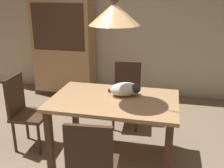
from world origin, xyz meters
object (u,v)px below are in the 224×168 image
at_px(cat_sleeping, 126,89).
at_px(chair_left_side, 24,109).
at_px(chair_near_front, 92,165).
at_px(hutch_bookcase, 64,48).
at_px(chair_far_back, 127,91).
at_px(dining_table, 114,107).
at_px(pendant_lamp, 114,14).

bearing_deg(cat_sleeping, chair_left_side, -173.96).
distance_m(chair_near_front, hutch_bookcase, 3.12).
relative_size(chair_far_back, chair_left_side, 1.00).
height_order(dining_table, hutch_bookcase, hutch_bookcase).
bearing_deg(dining_table, chair_left_side, -179.80).
relative_size(chair_left_side, pendant_lamp, 0.72).
height_order(chair_left_side, chair_near_front, same).
distance_m(cat_sleeping, hutch_bookcase, 2.31).
bearing_deg(hutch_bookcase, cat_sleeping, -49.98).
distance_m(dining_table, chair_near_front, 0.89).
bearing_deg(cat_sleeping, hutch_bookcase, 130.02).
bearing_deg(chair_far_back, chair_left_side, -141.85).
distance_m(chair_far_back, pendant_lamp, 1.45).
height_order(chair_far_back, cat_sleeping, chair_far_back).
bearing_deg(cat_sleeping, chair_near_front, -95.80).
bearing_deg(pendant_lamp, chair_left_side, -179.80).
xyz_separation_m(cat_sleeping, hutch_bookcase, (-1.49, 1.77, 0.06)).
bearing_deg(chair_far_back, cat_sleeping, -81.39).
xyz_separation_m(chair_left_side, pendant_lamp, (1.13, 0.00, 1.15)).
relative_size(dining_table, chair_far_back, 1.51).
distance_m(dining_table, chair_left_side, 1.14).
relative_size(dining_table, chair_left_side, 1.51).
relative_size(chair_left_side, chair_near_front, 1.00).
bearing_deg(chair_near_front, dining_table, 90.43).
xyz_separation_m(dining_table, chair_near_front, (0.01, -0.88, -0.14)).
distance_m(dining_table, cat_sleeping, 0.24).
height_order(dining_table, chair_left_side, chair_left_side).
relative_size(cat_sleeping, hutch_bookcase, 0.22).
xyz_separation_m(dining_table, chair_far_back, (-0.01, 0.88, -0.14)).
bearing_deg(chair_left_side, dining_table, 0.20).
relative_size(chair_left_side, hutch_bookcase, 0.50).
relative_size(dining_table, chair_near_front, 1.51).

